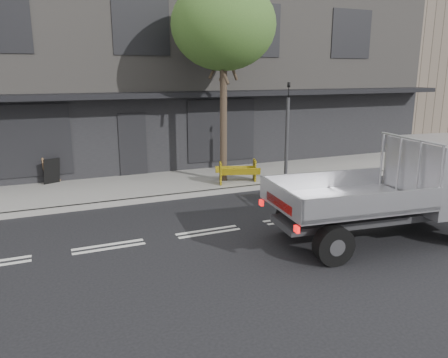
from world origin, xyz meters
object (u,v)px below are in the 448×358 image
traffic_light_pole (287,137)px  flatbed_ute (426,179)px  street_tree (223,26)px  sandwich_board (52,171)px  construction_barrier (240,172)px

traffic_light_pole → flatbed_ute: (0.50, -5.48, -0.28)m
flatbed_ute → street_tree: bearing=117.7°
street_tree → sandwich_board: (-5.53, 1.80, -4.69)m
street_tree → traffic_light_pole: street_tree is taller
flatbed_ute → construction_barrier: bearing=117.1°
flatbed_ute → sandwich_board: flatbed_ute is taller
street_tree → flatbed_ute: (2.50, -6.33, -3.91)m
traffic_light_pole → sandwich_board: (-7.53, 2.65, -1.07)m
street_tree → construction_barrier: bearing=-64.1°
construction_barrier → sandwich_board: 6.36m
construction_barrier → traffic_light_pole: bearing=-5.9°
traffic_light_pole → sandwich_board: 8.05m
traffic_light_pole → flatbed_ute: traffic_light_pole is taller
traffic_light_pole → street_tree: bearing=157.0°
construction_barrier → sandwich_board: sandwich_board is taller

